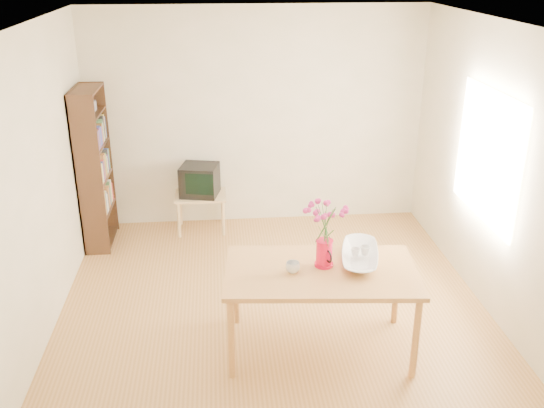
{
  "coord_description": "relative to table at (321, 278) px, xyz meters",
  "views": [
    {
      "loc": [
        -0.48,
        -4.78,
        3.12
      ],
      "look_at": [
        0.0,
        0.3,
        1.0
      ],
      "focal_mm": 40.0,
      "sensor_mm": 36.0,
      "label": 1
    }
  ],
  "objects": [
    {
      "name": "room",
      "position": [
        -0.29,
        0.52,
        0.62
      ],
      "size": [
        4.5,
        4.5,
        4.5
      ],
      "color": "#A4723A",
      "rests_on": "ground"
    },
    {
      "name": "teacup_a",
      "position": [
        0.31,
        0.15,
        0.24
      ],
      "size": [
        0.09,
        0.09,
        0.06
      ],
      "primitive_type": "imported",
      "rotation": [
        0.0,
        0.0,
        0.74
      ],
      "color": "white",
      "rests_on": "bowl"
    },
    {
      "name": "flowers",
      "position": [
        0.03,
        0.07,
        0.48
      ],
      "size": [
        0.27,
        0.27,
        0.38
      ],
      "primitive_type": null,
      "color": "#E2358C",
      "rests_on": "pitcher"
    },
    {
      "name": "television",
      "position": [
        -1.02,
        2.5,
        -0.03
      ],
      "size": [
        0.49,
        0.47,
        0.36
      ],
      "rotation": [
        0.0,
        0.0,
        -0.22
      ],
      "color": "black",
      "rests_on": "tv_stand"
    },
    {
      "name": "table",
      "position": [
        0.0,
        0.0,
        0.0
      ],
      "size": [
        1.63,
        1.02,
        0.75
      ],
      "rotation": [
        0.0,
        0.0,
        -0.09
      ],
      "color": "#B97D3F",
      "rests_on": "ground"
    },
    {
      "name": "bookshelf",
      "position": [
        -2.17,
        2.27,
        0.16
      ],
      "size": [
        0.28,
        0.7,
        1.8
      ],
      "color": "black",
      "rests_on": "ground"
    },
    {
      "name": "bowl",
      "position": [
        0.35,
        0.15,
        0.29
      ],
      "size": [
        0.54,
        0.54,
        0.43
      ],
      "primitive_type": "imported",
      "rotation": [
        0.0,
        0.0,
        -0.23
      ],
      "color": "white",
      "rests_on": "table"
    },
    {
      "name": "mug",
      "position": [
        -0.23,
        -0.02,
        0.12
      ],
      "size": [
        0.13,
        0.13,
        0.09
      ],
      "primitive_type": "imported",
      "rotation": [
        0.0,
        0.0,
        3.24
      ],
      "color": "white",
      "rests_on": "table"
    },
    {
      "name": "pitcher",
      "position": [
        0.03,
        0.07,
        0.18
      ],
      "size": [
        0.15,
        0.23,
        0.23
      ],
      "rotation": [
        0.0,
        0.0,
        0.28
      ],
      "color": "red",
      "rests_on": "table"
    },
    {
      "name": "tv_stand",
      "position": [
        -1.02,
        2.49,
        -0.29
      ],
      "size": [
        0.6,
        0.45,
        0.46
      ],
      "color": "tan",
      "rests_on": "ground"
    },
    {
      "name": "teacup_b",
      "position": [
        0.4,
        0.17,
        0.24
      ],
      "size": [
        0.08,
        0.08,
        0.06
      ],
      "primitive_type": "imported",
      "rotation": [
        0.0,
        0.0,
        1.79
      ],
      "color": "white",
      "rests_on": "bowl"
    }
  ]
}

